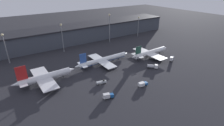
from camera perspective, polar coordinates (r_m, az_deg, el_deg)
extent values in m
plane|color=#26262B|center=(121.61, 6.92, -3.86)|extent=(600.00, 600.00, 0.00)
cube|color=#3D424C|center=(193.29, -11.34, 9.36)|extent=(224.51, 27.39, 15.69)
cube|color=black|center=(191.26, -11.55, 11.80)|extent=(224.51, 29.39, 1.20)
cylinder|color=silver|center=(118.01, -20.75, -4.18)|extent=(31.10, 4.58, 4.22)
cylinder|color=silver|center=(118.36, -20.70, -4.49)|extent=(29.54, 3.93, 3.59)
cone|color=silver|center=(122.06, -13.22, -2.14)|extent=(5.11, 4.07, 4.01)
cone|color=silver|center=(116.12, -28.83, -6.13)|extent=(6.38, 3.66, 3.59)
cube|color=red|center=(113.62, -27.51, -3.00)|extent=(5.92, 0.47, 8.55)
cube|color=silver|center=(116.13, -27.26, -5.59)|extent=(4.36, 12.14, 0.24)
cube|color=silver|center=(118.00, -21.43, -4.60)|extent=(9.68, 33.70, 0.36)
cylinder|color=gray|center=(127.04, -22.03, -3.27)|extent=(4.67, 2.38, 2.32)
cylinder|color=gray|center=(110.78, -19.59, -7.14)|extent=(4.67, 2.38, 2.32)
cylinder|color=black|center=(121.79, -15.65, -4.13)|extent=(0.50, 0.50, 1.90)
cylinder|color=black|center=(120.66, -21.45, -5.31)|extent=(0.50, 0.50, 1.90)
cylinder|color=black|center=(117.74, -21.03, -6.01)|extent=(0.50, 0.50, 1.90)
cylinder|color=white|center=(135.95, -2.72, 1.14)|extent=(41.46, 4.08, 3.60)
cylinder|color=#2D519E|center=(136.20, -2.71, 0.90)|extent=(39.38, 3.51, 3.06)
cone|color=white|center=(147.68, 4.46, 3.08)|extent=(4.35, 3.47, 3.42)
cone|color=white|center=(126.72, -11.15, -1.05)|extent=(5.43, 3.12, 3.06)
cube|color=#2D519E|center=(126.29, -9.46, 1.53)|extent=(5.04, 0.46, 7.09)
cube|color=white|center=(127.94, -9.64, -0.53)|extent=(3.73, 11.20, 0.24)
cube|color=white|center=(135.14, -3.46, 0.76)|extent=(8.27, 31.08, 0.36)
cylinder|color=gray|center=(143.08, -4.84, 1.60)|extent=(3.98, 2.02, 1.98)
cylinder|color=gray|center=(129.62, -0.96, -0.90)|extent=(3.98, 2.02, 1.98)
cylinder|color=black|center=(144.51, 2.17, 1.52)|extent=(0.50, 0.50, 1.62)
cylinder|color=black|center=(137.16, -3.75, 0.14)|extent=(0.50, 0.50, 1.62)
cylinder|color=black|center=(134.93, -3.11, -0.28)|extent=(0.50, 0.50, 1.62)
cylinder|color=white|center=(152.43, 12.47, 3.43)|extent=(34.02, 4.41, 4.01)
cylinder|color=#ADB2B7|center=(152.68, 12.44, 3.18)|extent=(32.31, 3.79, 3.41)
cone|color=white|center=(165.59, 16.83, 4.67)|extent=(4.86, 3.87, 3.81)
cone|color=white|center=(140.16, 7.27, 2.03)|extent=(6.06, 3.48, 3.41)
cube|color=#1E4738|center=(141.01, 8.64, 4.19)|extent=(5.62, 0.47, 6.21)
cube|color=white|center=(142.22, 8.32, 2.44)|extent=(4.15, 11.63, 0.24)
cube|color=white|center=(151.44, 12.00, 3.12)|extent=(9.20, 32.28, 0.36)
cylinder|color=gray|center=(158.41, 9.89, 3.76)|extent=(4.44, 2.26, 2.21)
cylinder|color=gray|center=(147.18, 14.74, 1.61)|extent=(4.44, 2.26, 2.21)
cylinder|color=black|center=(161.93, 15.29, 3.30)|extent=(0.50, 0.50, 1.81)
cylinder|color=black|center=(153.33, 11.50, 2.47)|extent=(0.50, 0.50, 1.81)
cylinder|color=black|center=(151.33, 12.36, 2.08)|extent=(0.50, 0.50, 1.81)
cube|color=#195199|center=(110.31, 10.92, -6.51)|extent=(2.00, 2.53, 1.57)
cube|color=silver|center=(108.41, 9.60, -6.84)|extent=(3.88, 2.72, 2.10)
cylinder|color=black|center=(111.33, 10.52, -6.79)|extent=(0.95, 0.68, 0.90)
cylinder|color=black|center=(110.19, 11.09, -7.21)|extent=(0.95, 0.68, 0.90)
cylinder|color=black|center=(109.28, 8.95, -7.32)|extent=(0.95, 0.68, 0.90)
cylinder|color=black|center=(108.11, 9.51, -7.75)|extent=(0.95, 0.68, 0.90)
cube|color=#9EA3A8|center=(110.08, -3.51, -6.25)|extent=(6.64, 3.24, 1.17)
cube|color=black|center=(110.01, -2.74, -5.65)|extent=(0.97, 1.51, 0.80)
cylinder|color=black|center=(111.69, -2.63, -6.24)|extent=(0.98, 0.67, 0.90)
cylinder|color=black|center=(110.48, -2.36, -6.61)|extent=(0.98, 0.67, 0.90)
cylinder|color=black|center=(110.60, -4.63, -6.64)|extent=(0.98, 0.67, 0.90)
cylinder|color=black|center=(109.38, -4.38, -7.03)|extent=(0.98, 0.67, 0.90)
cube|color=white|center=(132.18, 14.21, -1.05)|extent=(3.27, 3.28, 2.57)
cylinder|color=#B7B7BC|center=(131.95, 12.49, -0.98)|extent=(4.96, 4.91, 2.25)
cylinder|color=black|center=(133.66, 13.99, -1.46)|extent=(1.08, 1.08, 0.90)
cylinder|color=black|center=(131.98, 14.03, -1.82)|extent=(1.08, 1.08, 0.90)
cylinder|color=black|center=(133.34, 11.91, -1.31)|extent=(1.08, 1.08, 0.90)
cylinder|color=black|center=(131.65, 11.92, -1.67)|extent=(1.08, 1.08, 0.90)
cube|color=#195199|center=(150.64, 18.99, 1.55)|extent=(2.46, 2.76, 2.28)
cube|color=silver|center=(147.96, 18.84, 1.31)|extent=(3.88, 3.56, 3.05)
cylinder|color=black|center=(151.12, 18.59, 1.10)|extent=(1.07, 0.94, 0.90)
cylinder|color=black|center=(150.96, 19.23, 0.98)|extent=(1.07, 0.94, 0.90)
cylinder|color=black|center=(148.13, 18.38, 0.65)|extent=(1.07, 0.94, 0.90)
cylinder|color=black|center=(147.96, 19.03, 0.52)|extent=(1.07, 0.94, 0.90)
cube|color=#195199|center=(97.64, -0.02, -10.48)|extent=(2.25, 2.54, 1.86)
cube|color=silver|center=(96.69, -1.81, -10.66)|extent=(4.04, 3.03, 2.49)
cylinder|color=black|center=(98.91, -0.27, -10.81)|extent=(1.01, 0.76, 0.90)
cylinder|color=black|center=(97.68, 0.04, -11.33)|extent=(1.01, 0.76, 0.90)
cylinder|color=black|center=(98.03, -2.37, -11.20)|extent=(1.01, 0.76, 0.90)
cylinder|color=black|center=(96.79, -2.09, -11.74)|extent=(1.01, 0.76, 0.90)
cylinder|color=slate|center=(156.09, -31.25, 3.71)|extent=(0.70, 0.70, 22.42)
sphere|color=beige|center=(152.95, -32.23, 7.82)|extent=(1.80, 1.80, 1.80)
cylinder|color=slate|center=(162.83, -15.86, 7.55)|extent=(0.70, 0.70, 24.22)
sphere|color=beige|center=(159.70, -16.39, 11.89)|extent=(1.80, 1.80, 1.80)
cylinder|color=slate|center=(183.35, -0.81, 10.97)|extent=(0.70, 0.70, 27.85)
sphere|color=beige|center=(180.39, -0.84, 15.45)|extent=(1.80, 1.80, 1.80)
cylinder|color=slate|center=(207.87, 8.54, 11.46)|extent=(0.70, 0.70, 21.34)
sphere|color=beige|center=(205.58, 8.75, 14.51)|extent=(1.80, 1.80, 1.80)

